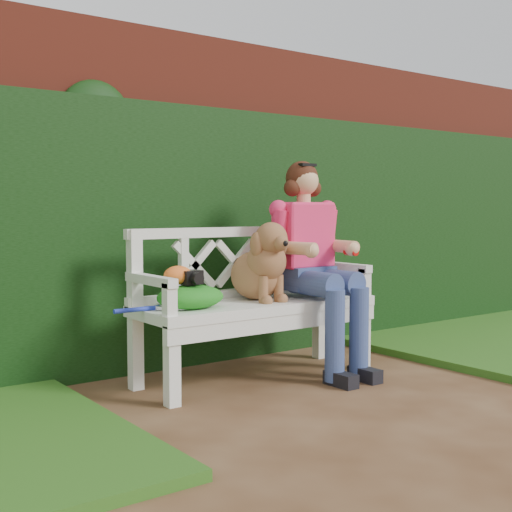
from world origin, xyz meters
TOP-DOWN VIEW (x-y plane):
  - ground at (0.00, 0.00)m, footprint 60.00×60.00m
  - brick_wall at (0.00, 1.90)m, footprint 10.00×0.30m
  - ivy_hedge at (0.00, 1.68)m, footprint 10.00×0.18m
  - garden_bench at (-0.03, 1.07)m, footprint 1.63×0.75m
  - seated_woman at (0.36, 1.05)m, footprint 0.59×0.76m
  - dog at (-0.01, 1.07)m, footprint 0.34×0.45m
  - tennis_racket at (-0.60, 1.08)m, footprint 0.56×0.25m
  - green_bag at (-0.52, 1.03)m, footprint 0.45×0.38m
  - camera_item at (-0.52, 1.03)m, footprint 0.13×0.10m
  - baseball_glove at (-0.58, 1.06)m, footprint 0.17×0.13m

SIDE VIEW (x-z plane):
  - ground at x=0.00m, z-range 0.00..0.00m
  - garden_bench at x=-0.03m, z-range 0.00..0.48m
  - tennis_racket at x=-0.60m, z-range 0.48..0.51m
  - green_bag at x=-0.52m, z-range 0.48..0.61m
  - seated_woman at x=0.36m, z-range 0.00..1.28m
  - camera_item at x=-0.52m, z-range 0.61..0.69m
  - baseball_glove at x=-0.58m, z-range 0.61..0.72m
  - dog at x=-0.01m, z-range 0.48..0.96m
  - ivy_hedge at x=0.00m, z-range 0.00..1.70m
  - brick_wall at x=0.00m, z-range 0.00..2.20m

